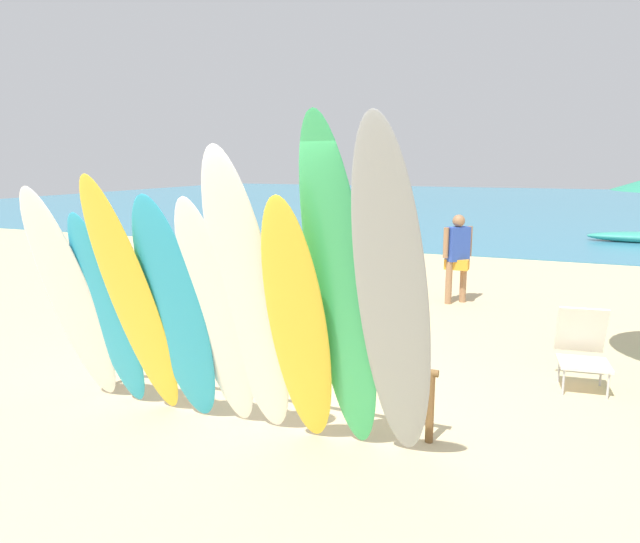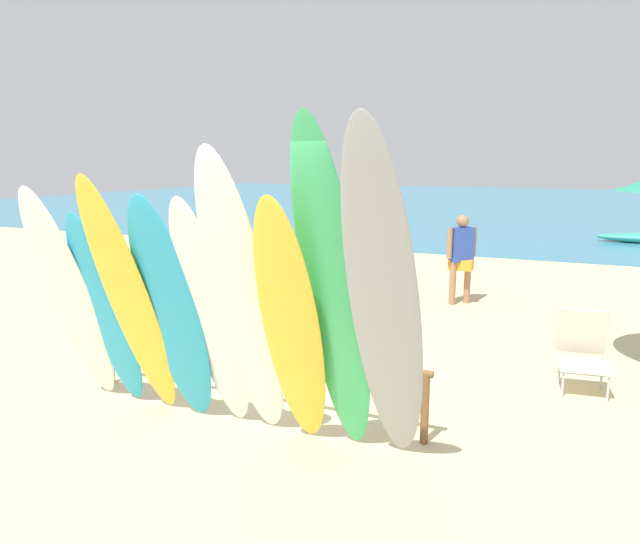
{
  "view_description": "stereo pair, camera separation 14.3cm",
  "coord_description": "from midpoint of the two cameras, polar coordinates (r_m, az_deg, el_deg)",
  "views": [
    {
      "loc": [
        2.56,
        -4.6,
        2.37
      ],
      "look_at": [
        0.0,
        1.74,
        1.06
      ],
      "focal_mm": 32.34,
      "sensor_mm": 36.0,
      "label": 1
    },
    {
      "loc": [
        2.7,
        -4.54,
        2.37
      ],
      "look_at": [
        0.0,
        1.74,
        1.06
      ],
      "focal_mm": 32.34,
      "sensor_mm": 36.0,
      "label": 2
    }
  ],
  "objects": [
    {
      "name": "ground",
      "position": [
        18.91,
        15.05,
        3.29
      ],
      "size": [
        60.0,
        60.0,
        0.0
      ],
      "primitive_type": "plane",
      "color": "#D3BC8C"
    },
    {
      "name": "ocean_water",
      "position": [
        34.92,
        18.96,
        6.41
      ],
      "size": [
        60.0,
        40.0,
        0.02
      ],
      "primitive_type": "cube",
      "color": "teal",
      "rests_on": "ground"
    },
    {
      "name": "surfboard_rack",
      "position": [
        5.59,
        -6.4,
        -8.45
      ],
      "size": [
        3.55,
        0.07,
        0.66
      ],
      "color": "brown",
      "rests_on": "ground"
    },
    {
      "name": "surfboard_white_0",
      "position": [
        5.92,
        -22.85,
        -2.48
      ],
      "size": [
        0.57,
        0.87,
        2.18
      ],
      "primitive_type": "ellipsoid",
      "rotation": [
        0.35,
        0.0,
        -0.01
      ],
      "color": "white",
      "rests_on": "ground"
    },
    {
      "name": "surfboard_teal_1",
      "position": [
        5.72,
        -19.71,
        -3.86
      ],
      "size": [
        0.53,
        0.73,
        1.96
      ],
      "primitive_type": "ellipsoid",
      "rotation": [
        0.32,
        0.0,
        -0.06
      ],
      "color": "#289EC6",
      "rests_on": "ground"
    },
    {
      "name": "surfboard_yellow_2",
      "position": [
        5.32,
        -17.55,
        -2.97
      ],
      "size": [
        0.55,
        0.96,
        2.29
      ],
      "primitive_type": "ellipsoid",
      "rotation": [
        0.37,
        0.0,
        -0.05
      ],
      "color": "yellow",
      "rests_on": "ground"
    },
    {
      "name": "surfboard_teal_3",
      "position": [
        5.14,
        -13.67,
        -4.14
      ],
      "size": [
        0.58,
        0.77,
        2.14
      ],
      "primitive_type": "ellipsoid",
      "rotation": [
        0.32,
        0.0,
        -0.01
      ],
      "color": "#289EC6",
      "rests_on": "ground"
    },
    {
      "name": "surfboard_white_4",
      "position": [
        4.94,
        -9.86,
        -4.65
      ],
      "size": [
        0.52,
        0.84,
        2.13
      ],
      "primitive_type": "ellipsoid",
      "rotation": [
        0.35,
        0.0,
        -0.04
      ],
      "color": "white",
      "rests_on": "ground"
    },
    {
      "name": "surfboard_white_5",
      "position": [
        4.65,
        -6.79,
        -3.13
      ],
      "size": [
        0.56,
        0.95,
        2.5
      ],
      "primitive_type": "ellipsoid",
      "rotation": [
        0.34,
        0.0,
        -0.01
      ],
      "color": "white",
      "rests_on": "ground"
    },
    {
      "name": "surfboard_yellow_6",
      "position": [
        4.5,
        -1.91,
        -5.77
      ],
      "size": [
        0.53,
        0.92,
        2.16
      ],
      "primitive_type": "ellipsoid",
      "rotation": [
        0.37,
        0.0,
        0.05
      ],
      "color": "yellow",
      "rests_on": "ground"
    },
    {
      "name": "surfboard_green_7",
      "position": [
        4.31,
        2.26,
        -2.7
      ],
      "size": [
        0.58,
        0.98,
        2.72
      ],
      "primitive_type": "ellipsoid",
      "rotation": [
        0.32,
        0.0,
        -0.09
      ],
      "color": "#38B266",
      "rests_on": "ground"
    },
    {
      "name": "surfboard_grey_8",
      "position": [
        4.07,
        7.45,
        -3.87
      ],
      "size": [
        0.52,
        1.24,
        2.68
      ],
      "primitive_type": "ellipsoid",
      "rotation": [
        0.41,
        0.0,
        -0.0
      ],
      "color": "#999EA3",
      "rests_on": "ground"
    },
    {
      "name": "beachgoer_near_rack",
      "position": [
        9.9,
        14.22,
        1.78
      ],
      "size": [
        0.42,
        0.44,
        1.5
      ],
      "rotation": [
        0.0,
        0.0,
        3.95
      ],
      "color": "#9E704C",
      "rests_on": "ground"
    },
    {
      "name": "beachgoer_photographing",
      "position": [
        12.55,
        0.63,
        4.43
      ],
      "size": [
        0.61,
        0.32,
        1.67
      ],
      "rotation": [
        0.0,
        0.0,
        0.27
      ],
      "color": "beige",
      "rests_on": "ground"
    },
    {
      "name": "beach_chair_blue",
      "position": [
        6.76,
        25.13,
        -6.85
      ],
      "size": [
        0.57,
        0.69,
        0.84
      ],
      "rotation": [
        0.0,
        0.0,
        0.11
      ],
      "color": "#B7B7BC",
      "rests_on": "ground"
    }
  ]
}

